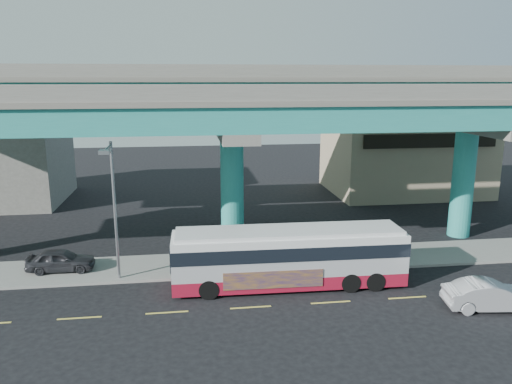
{
  "coord_description": "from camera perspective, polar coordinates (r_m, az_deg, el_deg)",
  "views": [
    {
      "loc": [
        -2.82,
        -22.43,
        10.83
      ],
      "look_at": [
        0.86,
        4.0,
        4.75
      ],
      "focal_mm": 35.0,
      "sensor_mm": 36.0,
      "label": 1
    }
  ],
  "objects": [
    {
      "name": "ground",
      "position": [
        25.06,
        -0.7,
        -12.76
      ],
      "size": [
        120.0,
        120.0,
        0.0
      ],
      "primitive_type": "plane",
      "color": "black",
      "rests_on": "ground"
    },
    {
      "name": "lane_markings",
      "position": [
        24.79,
        -0.61,
        -13.04
      ],
      "size": [
        58.0,
        0.12,
        0.01
      ],
      "color": "#D8C64C",
      "rests_on": "ground"
    },
    {
      "name": "parked_car",
      "position": [
        30.6,
        -21.42,
        -7.25
      ],
      "size": [
        1.57,
        3.75,
        1.27
      ],
      "primitive_type": "imported",
      "rotation": [
        0.0,
        0.0,
        1.56
      ],
      "color": "#2E2E33",
      "rests_on": "sidewalk"
    },
    {
      "name": "sidewalk",
      "position": [
        30.06,
        -2.04,
        -8.13
      ],
      "size": [
        70.0,
        4.0,
        0.15
      ],
      "primitive_type": "cube",
      "color": "gray",
      "rests_on": "ground"
    },
    {
      "name": "sedan",
      "position": [
        26.79,
        25.19,
        -10.64
      ],
      "size": [
        2.64,
        4.7,
        1.42
      ],
      "primitive_type": "imported",
      "rotation": [
        0.0,
        0.0,
        1.44
      ],
      "color": "#A6A7AB",
      "rests_on": "ground"
    },
    {
      "name": "viaduct",
      "position": [
        31.7,
        -2.86,
        9.77
      ],
      "size": [
        52.0,
        12.4,
        11.7
      ],
      "color": "teal",
      "rests_on": "ground"
    },
    {
      "name": "street_lamp",
      "position": [
        26.79,
        -16.11,
        -0.13
      ],
      "size": [
        0.5,
        2.46,
        7.52
      ],
      "color": "gray",
      "rests_on": "sidewalk"
    },
    {
      "name": "building_beige",
      "position": [
        50.49,
        16.56,
        3.97
      ],
      "size": [
        14.0,
        10.23,
        7.0
      ],
      "color": "tan",
      "rests_on": "ground"
    },
    {
      "name": "transit_bus",
      "position": [
        26.58,
        3.81,
        -7.21
      ],
      "size": [
        12.34,
        2.9,
        3.15
      ],
      "rotation": [
        0.0,
        0.0,
        -0.02
      ],
      "color": "maroon",
      "rests_on": "ground"
    },
    {
      "name": "stop_sign",
      "position": [
        29.63,
        10.95,
        -5.23
      ],
      "size": [
        0.67,
        0.17,
        2.26
      ],
      "rotation": [
        0.0,
        0.0,
        -0.18
      ],
      "color": "gray",
      "rests_on": "sidewalk"
    }
  ]
}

